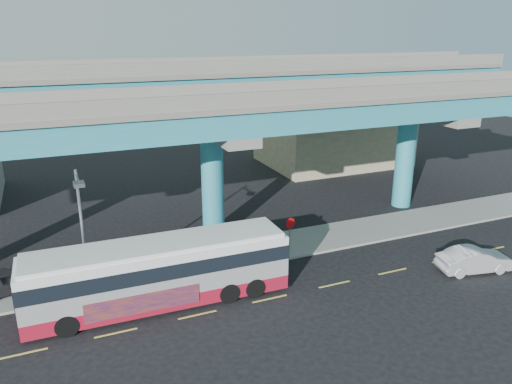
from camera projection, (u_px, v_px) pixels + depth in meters
name	position (u px, v px, depth m)	size (l,w,h in m)	color
ground	(267.00, 296.00, 26.80)	(120.00, 120.00, 0.00)	black
sidewalk	(232.00, 254.00, 31.58)	(70.00, 4.00, 0.15)	gray
lane_markings	(270.00, 299.00, 26.54)	(58.00, 0.12, 0.01)	#D8C64C
viaduct	(210.00, 103.00, 31.90)	(52.00, 12.40, 11.70)	teal
building_beige	(333.00, 130.00, 52.50)	(14.00, 10.23, 7.00)	tan
transit_bus	(160.00, 271.00, 25.55)	(13.47, 3.11, 3.44)	maroon
sedan	(475.00, 260.00, 29.35)	(4.64, 2.39, 1.46)	#AAAAAF
parked_car	(6.00, 281.00, 26.67)	(4.33, 2.58, 1.38)	#333237
street_lamp	(81.00, 217.00, 25.10)	(0.50, 2.28, 6.86)	gray
stop_sign	(290.00, 228.00, 31.16)	(0.70, 0.16, 2.36)	gray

